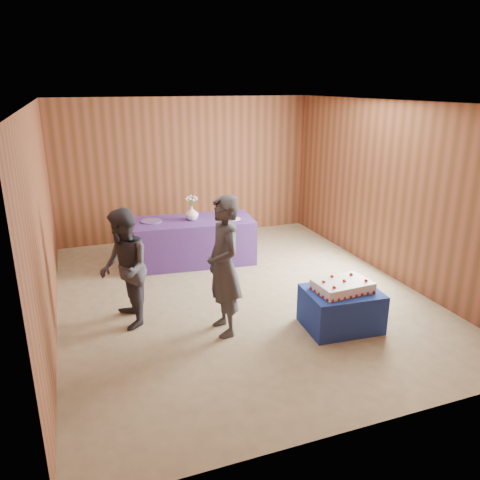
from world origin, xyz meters
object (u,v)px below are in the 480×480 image
guest_left (224,266)px  guest_right (124,269)px  cake_table (341,309)px  vase (192,213)px  sheet_cake (343,286)px  serving_table (194,241)px

guest_left → guest_right: size_ratio=1.14×
cake_table → vase: vase is taller
sheet_cake → vase: (-1.16, 2.86, 0.30)m
guest_left → guest_right: (-1.10, 0.59, -0.11)m
serving_table → vase: 0.49m
vase → guest_left: (-0.25, -2.45, -0.00)m
vase → guest_left: bearing=-95.7°
sheet_cake → guest_left: guest_left is taller
cake_table → serving_table: 3.08m
guest_left → guest_right: 1.25m
guest_left → cake_table: bearing=71.8°
cake_table → guest_left: 1.58m
vase → guest_left: 2.47m
cake_table → serving_table: size_ratio=0.45×
serving_table → guest_right: size_ratio=1.32×
vase → guest_right: (-1.34, -1.86, -0.11)m
sheet_cake → guest_left: 1.49m
serving_table → sheet_cake: (1.14, -2.85, 0.19)m
vase → guest_right: 2.30m
serving_table → guest_left: (-0.26, -2.45, 0.49)m
serving_table → vase: bearing=174.8°
serving_table → sheet_cake: bearing=-62.2°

